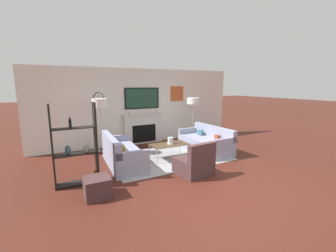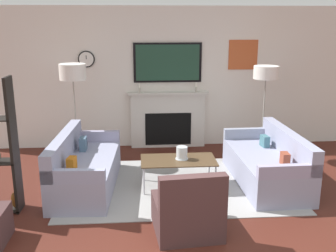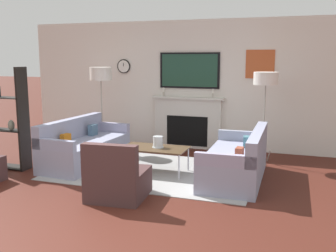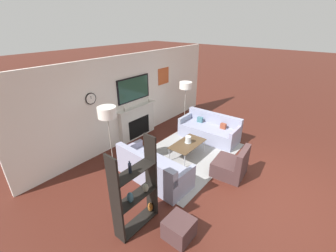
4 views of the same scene
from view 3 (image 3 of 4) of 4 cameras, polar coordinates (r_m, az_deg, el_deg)
name	(u,v)px [view 3 (image 3 of 4)]	position (r m, az deg, el deg)	size (l,w,h in m)	color
ground_plane	(79,228)	(4.74, -12.73, -14.21)	(60.00, 60.00, 0.00)	#471D15
fireplace_wall	(190,90)	(8.45, 3.17, 5.25)	(7.59, 0.28, 2.70)	silver
area_rug	(155,171)	(6.76, -1.84, -6.55)	(3.39, 2.22, 0.01)	gray
couch_left	(84,148)	(7.29, -12.09, -3.18)	(0.90, 1.91, 0.82)	#8D90AB
couch_right	(237,162)	(6.33, 10.02, -5.18)	(0.90, 1.92, 0.81)	#8D90AB
armchair	(117,180)	(5.47, -7.37, -7.78)	(0.82, 0.82, 0.82)	#442C2C
coffee_table	(155,149)	(6.60, -1.97, -3.36)	(1.11, 0.60, 0.43)	#4C3823
hurricane_candle	(158,143)	(6.58, -1.47, -2.42)	(0.19, 0.19, 0.19)	silver
floor_lamp_left	(101,75)	(8.28, -9.74, 7.36)	(0.45, 0.45, 1.73)	#9E998E
floor_lamp_right	(266,80)	(7.28, 14.01, 6.53)	(0.44, 0.44, 1.67)	#9E998E
shelf_unit	(4,123)	(7.38, -22.70, 0.40)	(0.90, 0.28, 1.77)	black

